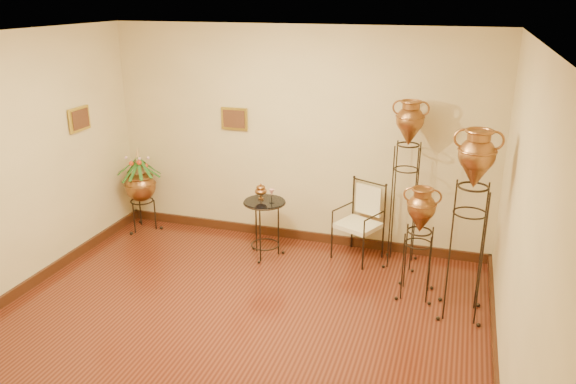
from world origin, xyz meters
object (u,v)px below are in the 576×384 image
(amphora_tall, at_px, (405,183))
(armchair, at_px, (358,222))
(side_table, at_px, (265,227))
(amphora_mid, at_px, (469,225))
(planter_urn, at_px, (140,183))

(amphora_tall, relative_size, armchair, 2.11)
(side_table, bearing_deg, amphora_mid, -15.89)
(armchair, bearing_deg, planter_urn, -155.97)
(amphora_tall, bearing_deg, side_table, -170.28)
(amphora_mid, distance_m, armchair, 1.67)
(planter_urn, distance_m, armchair, 3.04)
(armchair, relative_size, side_table, 1.04)
(armchair, height_order, side_table, armchair)
(planter_urn, bearing_deg, amphora_mid, -12.61)
(amphora_mid, bearing_deg, amphora_tall, 127.10)
(amphora_tall, relative_size, planter_urn, 1.67)
(amphora_tall, xyz_separation_m, armchair, (-0.54, 0.00, -0.56))
(amphora_tall, xyz_separation_m, side_table, (-1.66, -0.28, -0.66))
(amphora_mid, height_order, side_table, amphora_mid)
(amphora_tall, height_order, armchair, amphora_tall)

